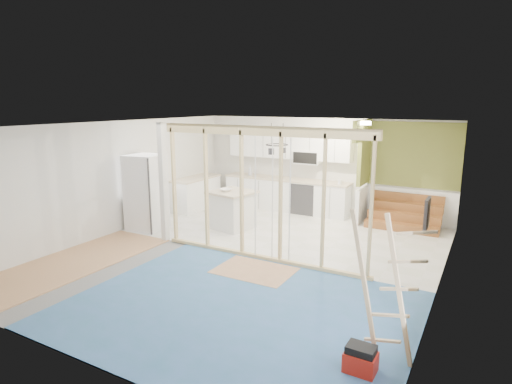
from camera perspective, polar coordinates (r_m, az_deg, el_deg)
The scene contains 17 objects.
room at distance 8.25m, azimuth -1.21°, elevation -0.12°, with size 7.01×8.01×2.61m.
floor_overlays at distance 8.63m, azimuth -0.54°, elevation -8.49°, with size 7.00×8.00×0.03m.
stud_frame at distance 8.31m, azimuth -2.51°, elevation 1.90°, with size 4.66×0.14×2.60m.
base_cabinets at distance 12.06m, azimuth 0.25°, elevation -0.28°, with size 4.45×2.24×0.93m.
upper_cabinets at distance 11.91m, azimuth 4.58°, elevation 6.12°, with size 3.60×0.41×0.85m.
green_partition at distance 11.01m, azimuth 17.92°, elevation 0.49°, with size 2.25×1.51×2.60m.
pot_rack at distance 9.93m, azimuth 2.76°, elevation 6.00°, with size 0.52×0.52×0.72m.
sheathing_panel at distance 5.29m, azimuth 21.21°, elevation -7.94°, with size 0.02×4.00×2.60m, color tan.
electrical_panel at distance 5.77m, azimuth 21.84°, elevation -2.73°, with size 0.04×0.30×0.40m, color #37373C.
ceiling_light at distance 10.33m, azimuth 14.22°, elevation 8.91°, with size 0.32×0.32×0.08m, color #FFEABF.
fridge at distance 10.49m, azimuth -14.42°, elevation -0.08°, with size 0.88×0.86×1.81m.
island at distance 10.32m, azimuth -3.17°, elevation -2.43°, with size 1.11×1.11×0.93m.
bowl at distance 10.20m, azimuth -4.05°, elevation 0.27°, with size 0.26×0.26×0.06m, color white.
soap_bottle_a at distance 12.38m, azimuth -0.79°, elevation 2.90°, with size 0.11×0.11×0.29m, color #B6BBCB.
soap_bottle_b at distance 11.26m, azimuth 11.17°, elevation 1.48°, with size 0.08×0.08×0.18m, color silver.
toolbox at distance 5.33m, azimuth 13.77°, elevation -20.92°, with size 0.36×0.27×0.34m.
ladder at distance 5.28m, azimuth 16.93°, elevation -12.13°, with size 0.97×0.06×1.79m.
Camera 1 is at (4.07, -6.97, 3.03)m, focal length 30.00 mm.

